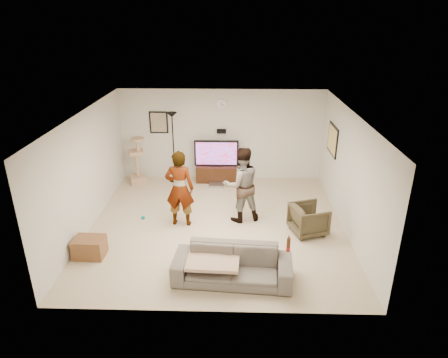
{
  "coord_description": "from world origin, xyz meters",
  "views": [
    {
      "loc": [
        0.37,
        -7.7,
        4.35
      ],
      "look_at": [
        0.14,
        0.2,
        1.03
      ],
      "focal_mm": 31.88,
      "sensor_mm": 36.0,
      "label": 1
    }
  ],
  "objects_px": {
    "side_table": "(89,247)",
    "person_right": "(241,185)",
    "floor_lamp": "(173,148)",
    "cat_tree": "(137,160)",
    "armchair": "(309,219)",
    "tv": "(216,153)",
    "tv_stand": "(217,173)",
    "person_left": "(180,189)",
    "beer_bottle": "(288,245)",
    "sofa": "(232,265)"
  },
  "relations": [
    {
      "from": "cat_tree",
      "to": "person_right",
      "type": "bearing_deg",
      "value": -35.65
    },
    {
      "from": "person_left",
      "to": "cat_tree",
      "type": "bearing_deg",
      "value": -53.29
    },
    {
      "from": "beer_bottle",
      "to": "side_table",
      "type": "relative_size",
      "value": 0.43
    },
    {
      "from": "person_left",
      "to": "person_right",
      "type": "distance_m",
      "value": 1.35
    },
    {
      "from": "person_left",
      "to": "person_right",
      "type": "xyz_separation_m",
      "value": [
        1.33,
        0.24,
        0.0
      ]
    },
    {
      "from": "person_left",
      "to": "sofa",
      "type": "relative_size",
      "value": 0.83
    },
    {
      "from": "armchair",
      "to": "side_table",
      "type": "relative_size",
      "value": 1.22
    },
    {
      "from": "cat_tree",
      "to": "armchair",
      "type": "bearing_deg",
      "value": -31.25
    },
    {
      "from": "tv_stand",
      "to": "armchair",
      "type": "bearing_deg",
      "value": -53.15
    },
    {
      "from": "floor_lamp",
      "to": "beer_bottle",
      "type": "xyz_separation_m",
      "value": [
        2.59,
        -4.42,
        -0.24
      ]
    },
    {
      "from": "person_left",
      "to": "beer_bottle",
      "type": "bearing_deg",
      "value": 140.41
    },
    {
      "from": "beer_bottle",
      "to": "person_right",
      "type": "bearing_deg",
      "value": 109.16
    },
    {
      "from": "cat_tree",
      "to": "tv_stand",
      "type": "bearing_deg",
      "value": 5.53
    },
    {
      "from": "cat_tree",
      "to": "person_right",
      "type": "xyz_separation_m",
      "value": [
        2.8,
        -2.01,
        0.2
      ]
    },
    {
      "from": "floor_lamp",
      "to": "beer_bottle",
      "type": "relative_size",
      "value": 7.7
    },
    {
      "from": "person_left",
      "to": "sofa",
      "type": "distance_m",
      "value": 2.35
    },
    {
      "from": "person_left",
      "to": "side_table",
      "type": "distance_m",
      "value": 2.17
    },
    {
      "from": "person_right",
      "to": "beer_bottle",
      "type": "xyz_separation_m",
      "value": [
        0.77,
        -2.21,
        -0.13
      ]
    },
    {
      "from": "tv",
      "to": "side_table",
      "type": "xyz_separation_m",
      "value": [
        -2.27,
        -3.77,
        -0.63
      ]
    },
    {
      "from": "person_left",
      "to": "side_table",
      "type": "relative_size",
      "value": 2.97
    },
    {
      "from": "side_table",
      "to": "cat_tree",
      "type": "bearing_deg",
      "value": 88.01
    },
    {
      "from": "tv_stand",
      "to": "sofa",
      "type": "height_order",
      "value": "sofa"
    },
    {
      "from": "cat_tree",
      "to": "person_right",
      "type": "distance_m",
      "value": 3.45
    },
    {
      "from": "person_left",
      "to": "person_right",
      "type": "height_order",
      "value": "person_right"
    },
    {
      "from": "floor_lamp",
      "to": "sofa",
      "type": "distance_m",
      "value": 4.76
    },
    {
      "from": "floor_lamp",
      "to": "cat_tree",
      "type": "xyz_separation_m",
      "value": [
        -0.98,
        -0.2,
        -0.31
      ]
    },
    {
      "from": "tv_stand",
      "to": "floor_lamp",
      "type": "height_order",
      "value": "floor_lamp"
    },
    {
      "from": "cat_tree",
      "to": "beer_bottle",
      "type": "height_order",
      "value": "cat_tree"
    },
    {
      "from": "tv",
      "to": "person_right",
      "type": "xyz_separation_m",
      "value": [
        0.65,
        -2.21,
        0.04
      ]
    },
    {
      "from": "person_right",
      "to": "side_table",
      "type": "bearing_deg",
      "value": 11.23
    },
    {
      "from": "side_table",
      "to": "person_right",
      "type": "bearing_deg",
      "value": 28.05
    },
    {
      "from": "floor_lamp",
      "to": "cat_tree",
      "type": "relative_size",
      "value": 1.47
    },
    {
      "from": "tv",
      "to": "person_right",
      "type": "height_order",
      "value": "person_right"
    },
    {
      "from": "cat_tree",
      "to": "armchair",
      "type": "xyz_separation_m",
      "value": [
        4.21,
        -2.56,
        -0.34
      ]
    },
    {
      "from": "tv",
      "to": "sofa",
      "type": "height_order",
      "value": "tv"
    },
    {
      "from": "tv_stand",
      "to": "armchair",
      "type": "height_order",
      "value": "armchair"
    },
    {
      "from": "armchair",
      "to": "side_table",
      "type": "xyz_separation_m",
      "value": [
        -4.34,
        -1.01,
        -0.13
      ]
    },
    {
      "from": "person_right",
      "to": "sofa",
      "type": "xyz_separation_m",
      "value": [
        -0.17,
        -2.21,
        -0.56
      ]
    },
    {
      "from": "sofa",
      "to": "side_table",
      "type": "height_order",
      "value": "sofa"
    },
    {
      "from": "floor_lamp",
      "to": "cat_tree",
      "type": "bearing_deg",
      "value": -168.43
    },
    {
      "from": "tv",
      "to": "floor_lamp",
      "type": "height_order",
      "value": "floor_lamp"
    },
    {
      "from": "beer_bottle",
      "to": "tv",
      "type": "bearing_deg",
      "value": 107.83
    },
    {
      "from": "person_right",
      "to": "side_table",
      "type": "distance_m",
      "value": 3.38
    },
    {
      "from": "tv",
      "to": "floor_lamp",
      "type": "bearing_deg",
      "value": -179.66
    },
    {
      "from": "beer_bottle",
      "to": "armchair",
      "type": "relative_size",
      "value": 0.36
    },
    {
      "from": "beer_bottle",
      "to": "side_table",
      "type": "bearing_deg",
      "value": 169.9
    },
    {
      "from": "tv",
      "to": "sofa",
      "type": "xyz_separation_m",
      "value": [
        0.48,
        -4.43,
        -0.52
      ]
    },
    {
      "from": "side_table",
      "to": "tv",
      "type": "bearing_deg",
      "value": 58.99
    },
    {
      "from": "floor_lamp",
      "to": "beer_bottle",
      "type": "distance_m",
      "value": 5.13
    },
    {
      "from": "cat_tree",
      "to": "armchair",
      "type": "height_order",
      "value": "cat_tree"
    }
  ]
}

